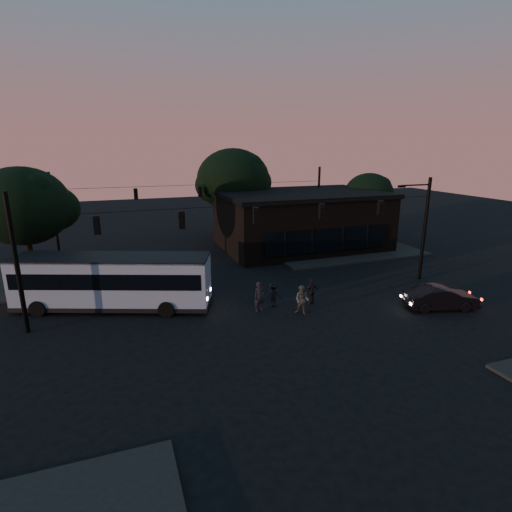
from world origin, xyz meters
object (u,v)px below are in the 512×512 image
object	(u,v)px
pedestrian_b	(302,300)
pedestrian_a	(259,297)
building	(301,220)
pedestrian_d	(273,295)
car	(441,298)
bus	(113,279)
pedestrian_c	(312,291)

from	to	relation	value
pedestrian_b	pedestrian_a	bearing A→B (deg)	-164.07
pedestrian_a	pedestrian_b	distance (m)	2.55
building	pedestrian_b	size ratio (longest dim) A/B	8.74
building	pedestrian_d	xyz separation A→B (m)	(-8.29, -13.16, -1.94)
car	pedestrian_b	distance (m)	8.58
pedestrian_a	pedestrian_b	bearing A→B (deg)	-34.06
pedestrian_b	pedestrian_d	xyz separation A→B (m)	(-1.14, 1.66, -0.11)
car	pedestrian_a	xyz separation A→B (m)	(-10.51, 3.42, 0.20)
building	bus	world-z (taller)	building
pedestrian_a	pedestrian_b	world-z (taller)	pedestrian_a
bus	pedestrian_b	world-z (taller)	bus
pedestrian_c	pedestrian_b	bearing A→B (deg)	32.68
building	bus	bearing A→B (deg)	-150.08
pedestrian_d	pedestrian_c	bearing A→B (deg)	-163.68
pedestrian_a	pedestrian_d	bearing A→B (deg)	15.76
building	pedestrian_a	bearing A→B (deg)	-124.62
building	pedestrian_d	bearing A→B (deg)	-122.19
building	pedestrian_c	distance (m)	14.91
bus	pedestrian_c	bearing A→B (deg)	3.91
pedestrian_d	bus	bearing A→B (deg)	7.74
pedestrian_b	pedestrian_d	distance (m)	2.01
pedestrian_a	pedestrian_c	bearing A→B (deg)	-4.74
bus	pedestrian_d	size ratio (longest dim) A/B	7.68
bus	car	bearing A→B (deg)	0.37
building	pedestrian_a	size ratio (longest dim) A/B	8.45
car	pedestrian_d	xyz separation A→B (m)	(-9.44, 3.81, 0.06)
building	pedestrian_c	world-z (taller)	building
bus	pedestrian_a	xyz separation A→B (m)	(8.16, -3.47, -0.93)
pedestrian_b	building	bearing A→B (deg)	109.94
bus	building	bearing A→B (deg)	50.53
pedestrian_c	car	bearing A→B (deg)	142.82
pedestrian_d	pedestrian_b	bearing A→B (deg)	150.67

